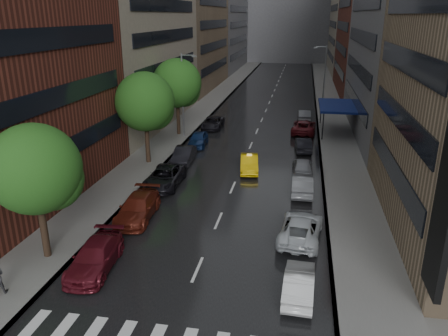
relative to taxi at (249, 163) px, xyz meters
The scene contains 15 objects.
ground 20.11m from the taxi, 92.28° to the right, with size 220.00×220.00×0.00m, color gray.
road 29.94m from the taxi, 91.53° to the left, with size 14.00×140.00×0.01m, color black.
sidewalk_left 31.49m from the taxi, 108.14° to the left, with size 4.00×140.00×0.15m, color gray.
sidewalk_right 31.03m from the taxi, 74.68° to the left, with size 4.00×140.00×0.15m, color gray.
buildings_right 41.81m from the taxi, 68.81° to the left, with size 8.05×109.10×36.00m.
building_far 99.11m from the taxi, 90.47° to the left, with size 40.00×14.00×32.00m, color slate.
tree_near 19.44m from the taxi, 119.85° to the right, with size 4.87×4.87×7.76m.
tree_mid 10.66m from the taxi, behind, with size 5.25×5.25×8.36m.
tree_far 15.12m from the taxi, 131.40° to the left, with size 5.38×5.38×8.57m.
taxi is the anchor object (origin of this frame).
parked_cars_left 6.74m from the taxi, 157.01° to the right, with size 2.59×36.35×1.54m.
parked_cars_right 5.02m from the taxi, 23.51° to the left, with size 2.88×42.04×1.54m.
street_lamp_left 13.73m from the taxi, 130.66° to the left, with size 1.74×0.22×9.00m.
street_lamp_right 26.20m from the taxi, 74.48° to the left, with size 1.74×0.22×9.00m.
awning 17.19m from the taxi, 61.26° to the left, with size 4.00×8.00×3.12m.
Camera 1 is at (5.03, -15.78, 12.98)m, focal length 35.00 mm.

